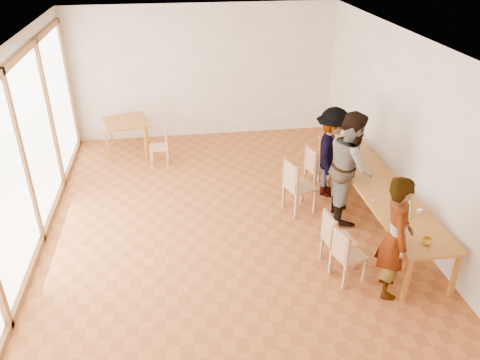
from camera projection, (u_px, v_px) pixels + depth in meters
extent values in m
plane|color=#AE5E2A|center=(225.00, 226.00, 7.85)|extent=(8.00, 8.00, 0.00)
cube|color=white|center=(204.00, 73.00, 10.60)|extent=(6.00, 0.10, 3.00)
cube|color=white|center=(282.00, 354.00, 3.66)|extent=(6.00, 0.10, 3.00)
cube|color=white|center=(409.00, 134.00, 7.51)|extent=(0.10, 8.00, 3.00)
cube|color=white|center=(21.00, 157.00, 6.76)|extent=(0.10, 8.00, 3.00)
cube|color=white|center=(222.00, 44.00, 6.40)|extent=(6.00, 8.00, 0.04)
cube|color=#BF7D2A|center=(377.00, 183.00, 7.69)|extent=(0.80, 4.00, 0.05)
cube|color=#BF7D2A|center=(407.00, 280.00, 6.14)|extent=(0.06, 0.06, 0.70)
cube|color=#BF7D2A|center=(320.00, 154.00, 9.51)|extent=(0.06, 0.06, 0.70)
cube|color=#BF7D2A|center=(455.00, 275.00, 6.23)|extent=(0.06, 0.06, 0.70)
cube|color=#BF7D2A|center=(352.00, 152.00, 9.59)|extent=(0.06, 0.06, 0.70)
cube|color=#BF7D2A|center=(126.00, 122.00, 10.06)|extent=(0.90, 0.90, 0.05)
cube|color=#BF7D2A|center=(108.00, 146.00, 9.85)|extent=(0.05, 0.05, 0.70)
cube|color=#BF7D2A|center=(111.00, 132.00, 10.53)|extent=(0.05, 0.05, 0.70)
cube|color=#BF7D2A|center=(145.00, 144.00, 9.95)|extent=(0.05, 0.05, 0.70)
cube|color=#BF7D2A|center=(146.00, 130.00, 10.63)|extent=(0.05, 0.05, 0.70)
cube|color=tan|center=(349.00, 255.00, 6.53)|extent=(0.49, 0.49, 0.04)
cube|color=tan|center=(340.00, 245.00, 6.35)|extent=(0.15, 0.39, 0.41)
cube|color=tan|center=(339.00, 240.00, 6.79)|extent=(0.46, 0.46, 0.04)
cube|color=tan|center=(329.00, 229.00, 6.63)|extent=(0.09, 0.41, 0.43)
cube|color=tan|center=(300.00, 187.00, 8.08)|extent=(0.58, 0.58, 0.04)
cube|color=tan|center=(291.00, 176.00, 7.88)|extent=(0.19, 0.45, 0.48)
cube|color=tan|center=(318.00, 168.00, 8.84)|extent=(0.49, 0.49, 0.04)
cube|color=tan|center=(311.00, 160.00, 8.67)|extent=(0.15, 0.38, 0.41)
cube|color=tan|center=(159.00, 147.00, 9.71)|extent=(0.39, 0.39, 0.04)
cube|color=tan|center=(166.00, 137.00, 9.62)|extent=(0.05, 0.38, 0.40)
imported|color=gray|center=(396.00, 237.00, 6.08)|extent=(0.58, 0.73, 1.76)
imported|color=gray|center=(350.00, 166.00, 7.72)|extent=(0.87, 1.03, 1.89)
imported|color=gray|center=(331.00, 153.00, 8.42)|extent=(1.01, 1.25, 1.69)
cube|color=green|center=(399.00, 216.00, 6.74)|extent=(0.22, 0.26, 0.02)
cube|color=white|center=(404.00, 210.00, 6.74)|extent=(0.12, 0.21, 0.18)
cube|color=green|center=(401.00, 207.00, 6.96)|extent=(0.21, 0.27, 0.02)
cube|color=white|center=(408.00, 202.00, 6.91)|extent=(0.11, 0.23, 0.20)
cube|color=green|center=(342.00, 147.00, 8.82)|extent=(0.23, 0.27, 0.02)
cube|color=white|center=(347.00, 144.00, 8.76)|extent=(0.13, 0.22, 0.19)
imported|color=gold|center=(427.00, 241.00, 6.14)|extent=(0.14, 0.14, 0.09)
cylinder|color=#146925|center=(395.00, 196.00, 6.98)|extent=(0.07, 0.07, 0.28)
cylinder|color=silver|center=(396.00, 229.00, 6.40)|extent=(0.07, 0.07, 0.09)
cylinder|color=white|center=(419.00, 211.00, 6.81)|extent=(0.08, 0.08, 0.06)
cube|color=#DF4B89|center=(373.00, 201.00, 7.12)|extent=(0.05, 0.10, 0.01)
cube|color=black|center=(351.00, 159.00, 8.30)|extent=(0.16, 0.26, 0.09)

